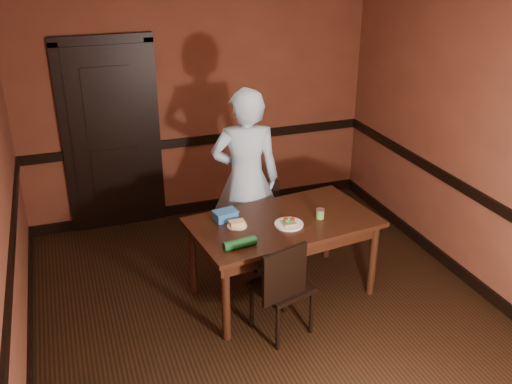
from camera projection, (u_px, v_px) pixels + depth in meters
floor at (269, 315)px, 5.04m from camera, size 4.00×4.50×0.01m
wall_back at (199, 102)px, 6.41m from camera, size 4.00×0.02×2.70m
wall_front at (451, 357)px, 2.56m from camera, size 4.00×0.02×2.70m
wall_right at (479, 146)px, 5.10m from camera, size 0.02×4.50×2.70m
dado_back at (201, 140)px, 6.59m from camera, size 4.00×0.03×0.10m
dado_left at (11, 269)px, 4.06m from camera, size 0.03×4.50×0.10m
dado_right at (470, 192)px, 5.28m from camera, size 0.03×4.50×0.10m
baseboard_back at (204, 206)px, 6.93m from camera, size 4.00×0.03×0.12m
baseboard_left at (30, 362)px, 4.41m from camera, size 0.03×4.50×0.12m
baseboard_right at (457, 269)px, 5.63m from camera, size 0.03×4.50×0.12m
door at (112, 134)px, 6.18m from camera, size 1.05×0.07×2.20m
dining_table at (283, 257)px, 5.21m from camera, size 1.73×1.10×0.76m
chair_far at (269, 226)px, 5.70m from camera, size 0.45×0.45×0.82m
chair_near at (282, 285)px, 4.68m from camera, size 0.52×0.52×0.90m
person at (246, 180)px, 5.51m from camera, size 0.74×0.57×1.82m
sandwich_plate at (289, 223)px, 4.96m from camera, size 0.25×0.25×0.06m
sauce_jar at (320, 214)px, 5.07m from camera, size 0.08×0.08×0.09m
cheese_saucer at (237, 224)px, 4.93m from camera, size 0.17×0.17×0.05m
food_tub at (225, 215)px, 5.04m from camera, size 0.23×0.17×0.09m
wrapped_veg at (240, 243)px, 4.59m from camera, size 0.28×0.11×0.08m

